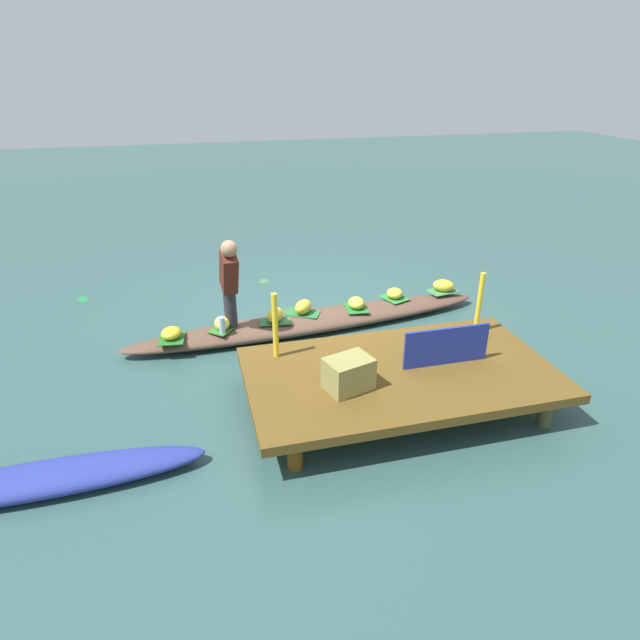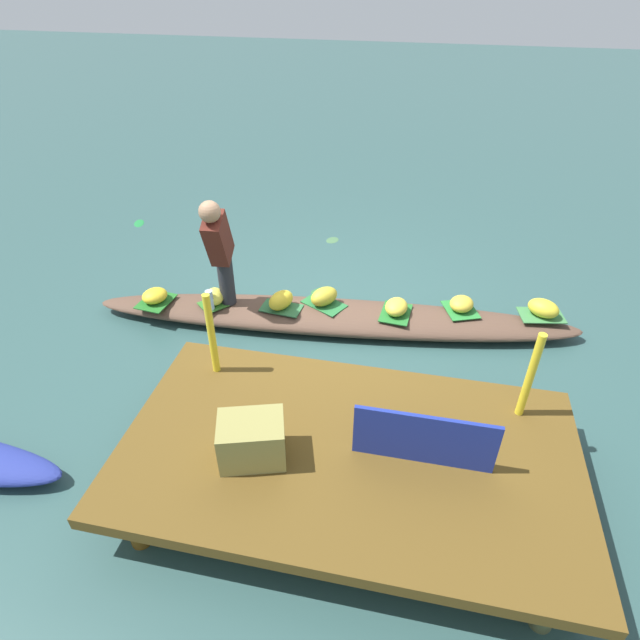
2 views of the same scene
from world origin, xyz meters
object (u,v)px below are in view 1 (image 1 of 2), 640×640
vendor_boat (312,321)px  banana_bunch_0 (275,315)px  banana_bunch_4 (171,333)px  banana_bunch_3 (356,303)px  moored_boat (43,479)px  banana_bunch_2 (222,323)px  vendor_person (229,279)px  banana_bunch_6 (395,293)px  produce_crate (349,374)px  water_bottle (222,325)px  market_banner (446,346)px  banana_bunch_1 (303,307)px  banana_bunch_5 (443,285)px

vendor_boat → banana_bunch_0: 0.58m
banana_bunch_0 → banana_bunch_4: 1.34m
banana_bunch_4 → vendor_boat: bearing=-172.0°
vendor_boat → banana_bunch_3: 0.67m
moored_boat → banana_bunch_2: size_ratio=12.11×
vendor_person → banana_bunch_2: bearing=-12.2°
banana_bunch_4 → banana_bunch_2: bearing=-171.9°
banana_bunch_6 → produce_crate: 2.81m
banana_bunch_2 → banana_bunch_6: 2.54m
water_bottle → market_banner: market_banner is taller
banana_bunch_0 → banana_bunch_1: (-0.42, -0.17, -0.00)m
banana_bunch_0 → market_banner: size_ratio=0.31×
vendor_person → produce_crate: vendor_person is taller
banana_bunch_1 → vendor_person: 1.18m
banana_bunch_0 → banana_bunch_5: banana_bunch_0 is taller
banana_bunch_1 → banana_bunch_2: banana_bunch_1 is taller
banana_bunch_2 → market_banner: 2.85m
banana_bunch_3 → vendor_person: bearing=7.9°
banana_bunch_4 → water_bottle: 0.62m
water_bottle → moored_boat: bearing=51.3°
banana_bunch_6 → banana_bunch_1: bearing=7.4°
moored_boat → market_banner: bearing=-174.4°
vendor_boat → market_banner: 2.25m
vendor_boat → water_bottle: water_bottle is taller
banana_bunch_6 → market_banner: bearing=81.8°
moored_boat → banana_bunch_6: 4.99m
moored_boat → banana_bunch_3: banana_bunch_3 is taller
banana_bunch_3 → banana_bunch_1: bearing=-1.2°
banana_bunch_2 → produce_crate: bearing=118.2°
banana_bunch_4 → water_bottle: size_ratio=1.19×
banana_bunch_0 → produce_crate: produce_crate is taller
vendor_boat → water_bottle: (1.23, 0.28, 0.22)m
banana_bunch_1 → banana_bunch_0: bearing=21.6°
produce_crate → banana_bunch_0: bearing=-79.8°
market_banner → vendor_person: bearing=-40.8°
vendor_boat → banana_bunch_2: 1.25m
produce_crate → banana_bunch_4: bearing=-48.3°
produce_crate → banana_bunch_6: bearing=-121.1°
banana_bunch_4 → vendor_person: 0.99m
banana_bunch_1 → water_bottle: water_bottle is taller
market_banner → vendor_boat: bearing=-63.9°
banana_bunch_1 → banana_bunch_6: bearing=-172.6°
moored_boat → banana_bunch_0: size_ratio=9.16×
banana_bunch_0 → produce_crate: (-0.37, 2.05, 0.26)m
banana_bunch_3 → vendor_person: 1.85m
produce_crate → banana_bunch_2: bearing=-61.8°
banana_bunch_6 → banana_bunch_0: bearing=10.8°
banana_bunch_1 → banana_bunch_4: size_ratio=1.16×
moored_boat → banana_bunch_1: size_ratio=8.73×
moored_boat → vendor_person: size_ratio=2.22×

